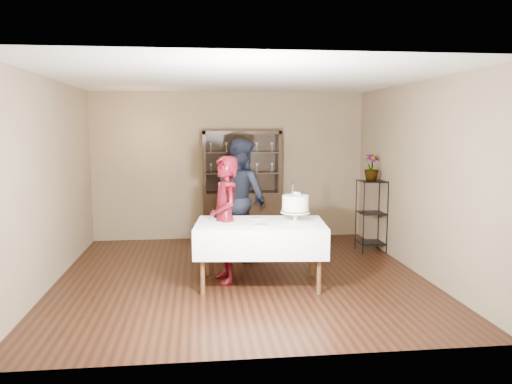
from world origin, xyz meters
TOP-DOWN VIEW (x-y plane):
  - floor at (0.00, 0.00)m, footprint 5.00×5.00m
  - ceiling at (0.00, 0.00)m, footprint 5.00×5.00m
  - back_wall at (0.00, 2.50)m, footprint 5.00×0.02m
  - wall_left at (-2.50, 0.00)m, footprint 0.02×5.00m
  - wall_right at (2.50, 0.00)m, footprint 0.02×5.00m
  - china_hutch at (0.20, 2.25)m, footprint 1.40×0.48m
  - plant_etagere at (2.28, 1.20)m, footprint 0.42×0.42m
  - cake_table at (0.21, -0.38)m, footprint 1.76×1.19m
  - woman at (-0.23, -0.19)m, footprint 0.53×0.69m
  - man at (0.08, 1.03)m, footprint 1.12×1.17m
  - cake at (0.69, -0.33)m, footprint 0.39×0.39m
  - plate_near at (0.20, -0.59)m, footprint 0.25×0.25m
  - plate_far at (0.21, -0.12)m, footprint 0.22×0.22m
  - potted_plant at (2.27, 1.24)m, footprint 0.27×0.27m

SIDE VIEW (x-z plane):
  - floor at x=0.00m, z-range 0.00..0.00m
  - cake_table at x=0.21m, z-range 0.22..1.05m
  - plant_etagere at x=2.28m, z-range 0.05..1.25m
  - china_hutch at x=0.20m, z-range -0.34..1.66m
  - plate_near at x=0.20m, z-range 0.83..0.85m
  - plate_far at x=0.21m, z-range 0.83..0.85m
  - woman at x=-0.23m, z-range 0.00..1.69m
  - man at x=0.08m, z-range 0.00..1.89m
  - cake at x=0.69m, z-range 0.78..1.32m
  - back_wall at x=0.00m, z-range 0.00..2.70m
  - wall_left at x=-2.50m, z-range 0.00..2.70m
  - wall_right at x=2.50m, z-range 0.00..2.70m
  - potted_plant at x=2.27m, z-range 1.19..1.62m
  - ceiling at x=0.00m, z-range 2.70..2.70m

